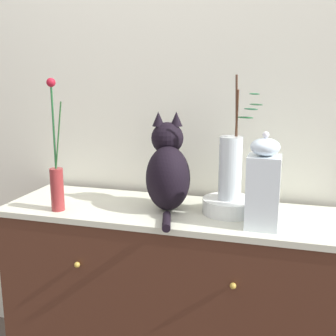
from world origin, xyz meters
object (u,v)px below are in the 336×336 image
Objects in this scene: vase_slim_green at (57,179)px; vase_glass_clear at (231,166)px; sideboard at (168,301)px; jar_lidded_porcelain at (263,185)px; bowl_porcelain at (229,206)px; cat_sitting at (167,170)px.

vase_slim_green is 1.10× the size of vase_glass_clear.
vase_glass_clear is at bearing 5.20° from sideboard.
bowl_porcelain is at bearing 136.14° from jar_lidded_porcelain.
vase_slim_green reaches higher than sideboard.
vase_slim_green reaches higher than cat_sitting.
sideboard is 2.60× the size of vase_slim_green.
bowl_porcelain is 0.17m from vase_glass_clear.
sideboard is 0.60m from cat_sitting.
sideboard is at bearing 164.21° from jar_lidded_porcelain.
vase_slim_green is at bearing -161.26° from cat_sitting.
vase_glass_clear is (0.26, 0.02, 0.63)m from sideboard.
vase_glass_clear is at bearing 135.67° from jar_lidded_porcelain.
jar_lidded_porcelain is at bearing -16.43° from cat_sitting.
jar_lidded_porcelain is at bearing -44.33° from vase_glass_clear.
jar_lidded_porcelain is at bearing -43.86° from bowl_porcelain.
vase_slim_green is 2.49× the size of bowl_porcelain.
sideboard is 0.73m from vase_slim_green.
vase_glass_clear reaches higher than jar_lidded_porcelain.
jar_lidded_porcelain reaches higher than sideboard.
cat_sitting is at bearing 130.10° from sideboard.
vase_glass_clear is at bearing 13.27° from vase_slim_green.
jar_lidded_porcelain is at bearing 2.00° from vase_slim_green.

